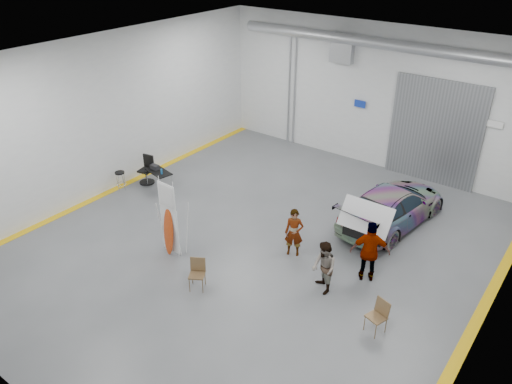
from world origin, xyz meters
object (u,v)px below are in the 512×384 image
Objects in this scene: shop_stool at (121,181)px; person_a at (294,233)px; folding_chair_near at (198,280)px; folding_chair_far at (376,322)px; sedan_car at (392,206)px; person_c at (370,252)px; work_table at (157,171)px; office_chair at (147,171)px; person_b at (324,268)px; surfboard_display at (169,225)px.

person_a is at bearing 3.03° from shop_stool.
folding_chair_far is at bearing -14.35° from folding_chair_near.
person_a reaches higher than sedan_car.
person_a reaches higher than folding_chair_near.
work_table is at bearing -30.67° from person_c.
office_chair reaches higher than folding_chair_far.
person_b reaches higher than office_chair.
surfboard_display is 3.45× the size of shop_stool.
surfboard_display is 5.27m from office_chair.
folding_chair_far is (1.91, -0.60, -0.52)m from person_b.
person_a is at bearing 72.29° from sedan_car.
shop_stool is 1.50m from work_table.
shop_stool is at bearing 126.73° from folding_chair_near.
folding_chair_near is 5.07m from folding_chair_far.
person_c reaches higher than folding_chair_far.
shop_stool is at bearing -120.17° from office_chair.
person_c is 1.53× the size of work_table.
person_b is 4.98m from surfboard_display.
folding_chair_far is 0.73× the size of work_table.
work_table is (-10.37, 2.22, 0.45)m from folding_chair_far.
surfboard_display is at bearing -156.37° from folding_chair_far.
person_c is 9.26m from work_table.
work_table is (-5.51, 3.68, 0.45)m from folding_chair_near.
person_a is at bearing 36.22° from folding_chair_near.
folding_chair_near is (-2.95, -2.07, -0.52)m from person_b.
surfboard_display reaches higher than sedan_car.
person_b is 1.74× the size of folding_chair_near.
person_b is at bearing 3.93° from folding_chair_near.
person_a is 0.61× the size of surfboard_display.
work_table reaches higher than shop_stool.
person_c is 2.10× the size of folding_chair_near.
person_b is (1.66, -1.02, 0.00)m from person_a.
surfboard_display reaches higher than person_c.
folding_chair_near is at bearing -138.74° from person_a.
sedan_car is 4.63m from person_b.
folding_chair_far is at bearing -12.08° from work_table.
person_b is (-0.06, -4.63, 0.10)m from sedan_car.
shop_stool is 0.60× the size of work_table.
person_c is 0.74× the size of surfboard_display.
person_b is 0.83× the size of person_c.
person_b reaches higher than work_table.
person_b is 8.61m from work_table.
shop_stool is at bearing -144.83° from person_b.
person_c is 2.09× the size of folding_chair_far.
person_c is at bearing -2.22° from work_table.
sedan_car is 6.32× the size of shop_stool.
office_chair is at bearing 148.15° from surfboard_display.
sedan_car is 3.81× the size of work_table.
sedan_car is 9.66m from office_chair.
sedan_car is 2.49× the size of person_c.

